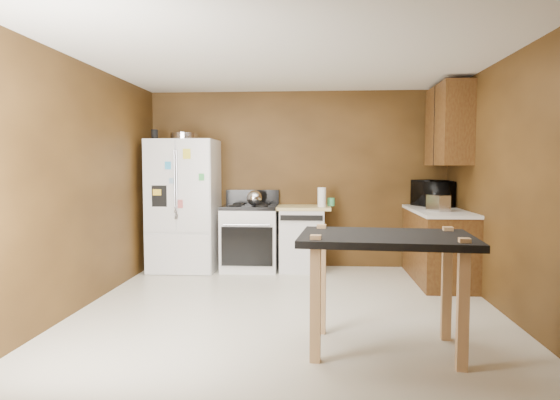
# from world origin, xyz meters

# --- Properties ---
(floor) EXTENTS (4.50, 4.50, 0.00)m
(floor) POSITION_xyz_m (0.00, 0.00, 0.00)
(floor) COLOR beige
(floor) RESTS_ON ground
(ceiling) EXTENTS (4.50, 4.50, 0.00)m
(ceiling) POSITION_xyz_m (0.00, 0.00, 2.50)
(ceiling) COLOR white
(ceiling) RESTS_ON ground
(wall_back) EXTENTS (4.20, 0.00, 4.20)m
(wall_back) POSITION_xyz_m (0.00, 2.25, 1.25)
(wall_back) COLOR #563816
(wall_back) RESTS_ON ground
(wall_front) EXTENTS (4.20, 0.00, 4.20)m
(wall_front) POSITION_xyz_m (0.00, -2.25, 1.25)
(wall_front) COLOR #563816
(wall_front) RESTS_ON ground
(wall_left) EXTENTS (0.00, 4.50, 4.50)m
(wall_left) POSITION_xyz_m (-2.10, 0.00, 1.25)
(wall_left) COLOR #563816
(wall_left) RESTS_ON ground
(wall_right) EXTENTS (0.00, 4.50, 4.50)m
(wall_right) POSITION_xyz_m (2.10, 0.00, 1.25)
(wall_right) COLOR #563816
(wall_right) RESTS_ON ground
(roasting_pan) EXTENTS (0.37, 0.37, 0.09)m
(roasting_pan) POSITION_xyz_m (-1.53, 1.85, 1.85)
(roasting_pan) COLOR silver
(roasting_pan) RESTS_ON refrigerator
(pen_cup) EXTENTS (0.09, 0.09, 0.13)m
(pen_cup) POSITION_xyz_m (-1.92, 1.77, 1.87)
(pen_cup) COLOR black
(pen_cup) RESTS_ON refrigerator
(kettle) EXTENTS (0.21, 0.21, 0.21)m
(kettle) POSITION_xyz_m (-0.57, 1.86, 1.01)
(kettle) COLOR silver
(kettle) RESTS_ON gas_range
(paper_towel) EXTENTS (0.14, 0.14, 0.26)m
(paper_towel) POSITION_xyz_m (0.35, 1.86, 1.02)
(paper_towel) COLOR white
(paper_towel) RESTS_ON dishwasher
(green_canister) EXTENTS (0.13, 0.13, 0.11)m
(green_canister) POSITION_xyz_m (0.48, 2.02, 0.95)
(green_canister) COLOR #42AD68
(green_canister) RESTS_ON dishwasher
(toaster) EXTENTS (0.25, 0.31, 0.19)m
(toaster) POSITION_xyz_m (1.74, 1.22, 1.00)
(toaster) COLOR silver
(toaster) RESTS_ON right_cabinets
(microwave) EXTENTS (0.58, 0.68, 0.32)m
(microwave) POSITION_xyz_m (1.83, 1.93, 1.06)
(microwave) COLOR black
(microwave) RESTS_ON right_cabinets
(refrigerator) EXTENTS (0.90, 0.80, 1.80)m
(refrigerator) POSITION_xyz_m (-1.55, 1.86, 0.90)
(refrigerator) COLOR white
(refrigerator) RESTS_ON ground
(gas_range) EXTENTS (0.76, 0.68, 1.10)m
(gas_range) POSITION_xyz_m (-0.64, 1.92, 0.46)
(gas_range) COLOR white
(gas_range) RESTS_ON ground
(dishwasher) EXTENTS (0.78, 0.63, 0.89)m
(dishwasher) POSITION_xyz_m (0.08, 1.95, 0.45)
(dishwasher) COLOR white
(dishwasher) RESTS_ON ground
(right_cabinets) EXTENTS (0.63, 1.58, 2.45)m
(right_cabinets) POSITION_xyz_m (1.84, 1.48, 0.91)
(right_cabinets) COLOR brown
(right_cabinets) RESTS_ON ground
(island) EXTENTS (1.39, 0.98, 0.95)m
(island) POSITION_xyz_m (0.81, -1.00, 0.78)
(island) COLOR black
(island) RESTS_ON ground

